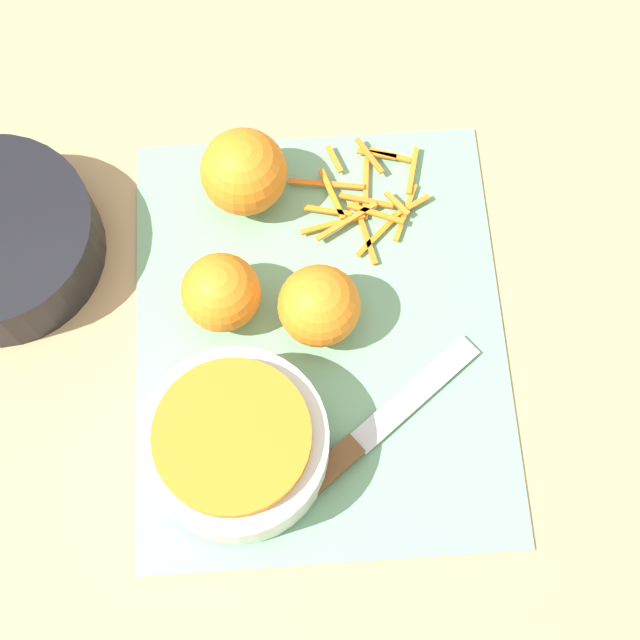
{
  "coord_description": "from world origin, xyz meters",
  "views": [
    {
      "loc": [
        -0.26,
        0.02,
        0.76
      ],
      "look_at": [
        0.0,
        0.0,
        0.04
      ],
      "focal_mm": 50.0,
      "sensor_mm": 36.0,
      "label": 1
    }
  ],
  "objects_px": {
    "knife": "(344,456)",
    "orange_left": "(244,172)",
    "bowl_speckled": "(235,444)",
    "orange_right": "(221,292)",
    "orange_back": "(323,306)"
  },
  "relations": [
    {
      "from": "bowl_speckled",
      "to": "orange_right",
      "type": "xyz_separation_m",
      "value": [
        0.14,
        0.01,
        -0.0
      ]
    },
    {
      "from": "knife",
      "to": "orange_right",
      "type": "distance_m",
      "value": 0.18
    },
    {
      "from": "orange_left",
      "to": "knife",
      "type": "bearing_deg",
      "value": -164.19
    },
    {
      "from": "bowl_speckled",
      "to": "knife",
      "type": "height_order",
      "value": "bowl_speckled"
    },
    {
      "from": "orange_left",
      "to": "orange_right",
      "type": "distance_m",
      "value": 0.12
    },
    {
      "from": "orange_right",
      "to": "orange_back",
      "type": "relative_size",
      "value": 0.96
    },
    {
      "from": "knife",
      "to": "orange_left",
      "type": "height_order",
      "value": "orange_left"
    },
    {
      "from": "bowl_speckled",
      "to": "orange_right",
      "type": "bearing_deg",
      "value": 3.45
    },
    {
      "from": "bowl_speckled",
      "to": "orange_right",
      "type": "distance_m",
      "value": 0.14
    },
    {
      "from": "bowl_speckled",
      "to": "orange_left",
      "type": "bearing_deg",
      "value": -3.72
    },
    {
      "from": "orange_back",
      "to": "orange_right",
      "type": "bearing_deg",
      "value": 78.05
    },
    {
      "from": "knife",
      "to": "orange_left",
      "type": "distance_m",
      "value": 0.27
    },
    {
      "from": "knife",
      "to": "orange_right",
      "type": "xyz_separation_m",
      "value": [
        0.14,
        0.1,
        0.03
      ]
    },
    {
      "from": "bowl_speckled",
      "to": "orange_back",
      "type": "distance_m",
      "value": 0.14
    },
    {
      "from": "knife",
      "to": "orange_back",
      "type": "bearing_deg",
      "value": 56.75
    }
  ]
}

